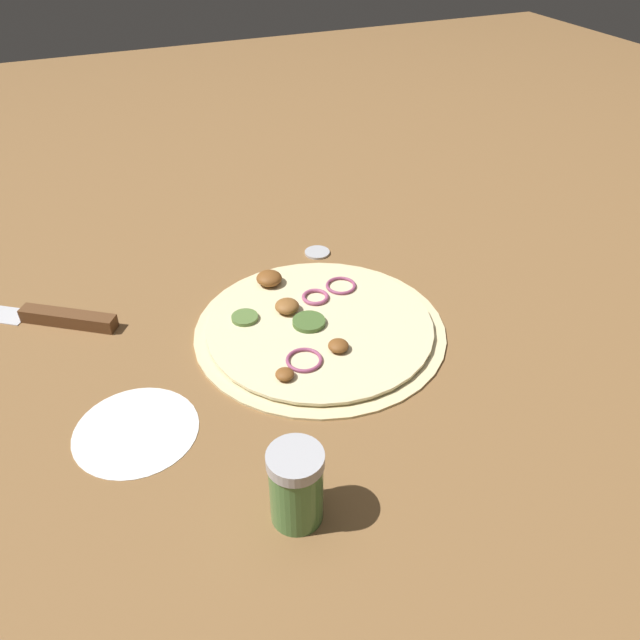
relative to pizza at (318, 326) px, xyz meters
The scene contains 6 objects.
ground_plane 0.01m from the pizza, 32.10° to the left, with size 3.00×3.00×0.00m, color brown.
pizza is the anchor object (origin of this frame).
knife 0.36m from the pizza, 116.36° to the right, with size 0.21×0.28×0.02m.
spice_jar 0.28m from the pizza, 26.89° to the right, with size 0.05×0.05×0.08m.
loose_cap 0.19m from the pizza, 157.34° to the left, with size 0.04×0.04×0.01m.
flour_patch 0.25m from the pizza, 70.69° to the right, with size 0.13×0.13×0.00m.
Camera 1 is at (0.57, -0.24, 0.48)m, focal length 35.00 mm.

